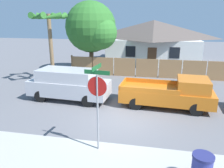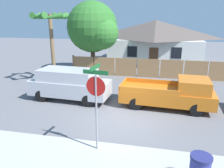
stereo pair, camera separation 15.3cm
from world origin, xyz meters
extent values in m
plane|color=slate|center=(0.00, 0.00, 0.00)|extent=(80.00, 80.00, 0.00)
cube|color=#997047|center=(-4.91, 8.61, 0.78)|extent=(1.82, 0.06, 1.57)
cube|color=#997047|center=(-3.01, 8.61, 0.78)|extent=(1.82, 0.06, 1.57)
cube|color=#997047|center=(-1.11, 8.61, 0.78)|extent=(1.82, 0.06, 1.57)
cube|color=#997047|center=(0.79, 8.61, 0.78)|extent=(1.82, 0.06, 1.57)
cube|color=#997047|center=(2.69, 8.61, 0.78)|extent=(1.82, 0.06, 1.57)
cube|color=#997047|center=(4.59, 8.61, 0.78)|extent=(1.82, 0.06, 1.57)
cube|color=#997047|center=(6.49, 8.61, 0.78)|extent=(1.82, 0.06, 1.57)
cube|color=brown|center=(-5.86, 8.61, 0.83)|extent=(0.12, 0.12, 1.67)
cube|color=white|center=(1.10, 15.86, 1.33)|extent=(9.68, 6.40, 2.65)
pyramid|color=#514742|center=(1.10, 15.86, 3.63)|extent=(10.45, 6.91, 1.96)
cube|color=black|center=(-1.08, 12.64, 1.54)|extent=(1.00, 0.04, 1.10)
cube|color=black|center=(3.28, 12.64, 1.54)|extent=(1.00, 0.04, 1.10)
cube|color=brown|center=(1.10, 12.64, 1.00)|extent=(0.90, 0.04, 2.00)
cylinder|color=brown|center=(-4.36, 9.69, 1.19)|extent=(0.40, 0.40, 2.39)
sphere|color=#2D6B28|center=(-4.36, 9.69, 4.07)|extent=(4.49, 4.49, 4.49)
sphere|color=#31732C|center=(-3.35, 9.13, 3.62)|extent=(2.92, 2.92, 2.92)
cylinder|color=brown|center=(-6.17, 5.41, 2.57)|extent=(0.28, 0.28, 5.13)
cone|color=#2D6B28|center=(-5.26, 5.41, 4.89)|extent=(0.44, 1.69, 0.69)
cone|color=#2D6B28|center=(-5.72, 6.19, 4.89)|extent=(1.68, 1.23, 0.69)
cone|color=#2D6B28|center=(-6.62, 6.19, 4.89)|extent=(1.68, 1.23, 0.69)
cone|color=#2D6B28|center=(-7.07, 5.41, 4.89)|extent=(0.44, 1.69, 0.69)
cone|color=#2D6B28|center=(-6.62, 4.63, 4.89)|extent=(1.68, 1.23, 0.69)
cone|color=#2D6B28|center=(-5.72, 4.63, 4.89)|extent=(1.68, 1.23, 0.69)
cube|color=#B7B7BC|center=(-3.64, 2.35, 0.78)|extent=(4.97, 2.16, 0.89)
cube|color=#B7B7BC|center=(-3.76, 2.36, 1.56)|extent=(3.51, 1.92, 0.66)
cube|color=black|center=(-2.14, 2.26, 1.56)|extent=(0.16, 1.64, 0.56)
cylinder|color=black|center=(-2.08, 3.08, 0.35)|extent=(0.71, 0.22, 0.71)
cylinder|color=black|center=(-2.18, 1.44, 0.35)|extent=(0.71, 0.22, 0.71)
cylinder|color=black|center=(-5.09, 3.27, 0.35)|extent=(0.71, 0.22, 0.71)
cylinder|color=black|center=(-5.19, 1.63, 0.35)|extent=(0.71, 0.22, 0.71)
cube|color=orange|center=(2.11, 2.35, 0.68)|extent=(5.17, 2.27, 0.72)
cube|color=orange|center=(3.50, 2.27, 1.39)|extent=(1.73, 1.90, 0.69)
cube|color=orange|center=(1.31, 3.34, 1.17)|extent=(3.17, 0.27, 0.25)
cube|color=orange|center=(1.19, 1.48, 1.17)|extent=(3.17, 0.27, 0.25)
cube|color=orange|center=(-0.37, 2.51, 1.17)|extent=(0.19, 1.87, 0.25)
cylinder|color=black|center=(3.73, 3.13, 0.34)|extent=(0.68, 0.22, 0.68)
cylinder|color=black|center=(3.62, 1.39, 0.34)|extent=(0.68, 0.22, 0.68)
cylinder|color=black|center=(0.60, 3.32, 0.34)|extent=(0.68, 0.22, 0.68)
cylinder|color=black|center=(0.49, 1.58, 0.34)|extent=(0.68, 0.22, 0.68)
cylinder|color=gray|center=(-0.57, -2.48, 1.47)|extent=(0.07, 0.07, 2.94)
cylinder|color=red|center=(-0.57, -2.48, 2.53)|extent=(0.72, 0.10, 0.72)
cylinder|color=white|center=(-0.57, -2.48, 2.53)|extent=(0.76, 0.10, 0.76)
cube|color=#19602D|center=(-0.57, -2.48, 3.04)|extent=(0.95, 0.13, 0.15)
cube|color=#19602D|center=(-0.57, -2.48, 3.22)|extent=(0.12, 0.85, 0.15)
cylinder|color=navy|center=(2.96, -3.63, 0.93)|extent=(0.64, 0.64, 0.08)
camera|label=1|loc=(1.37, -9.59, 4.86)|focal=35.00mm
camera|label=2|loc=(1.52, -9.56, 4.86)|focal=35.00mm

